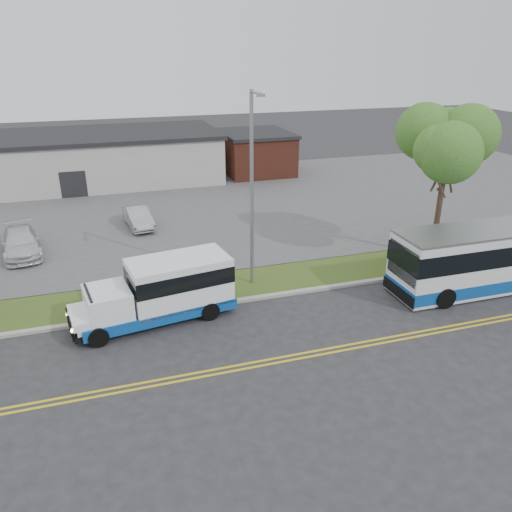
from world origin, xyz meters
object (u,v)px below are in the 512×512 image
object	(u,v)px
tree_east	(447,151)
streetlight_near	(252,186)
transit_bus	(502,256)
parked_car_a	(138,217)
shuttle_bus	(165,288)
parked_car_b	(21,243)

from	to	relation	value
tree_east	streetlight_near	xyz separation A→B (m)	(-11.00, -0.27, -0.97)
tree_east	transit_bus	bearing A→B (deg)	-76.98
transit_bus	parked_car_a	bearing A→B (deg)	139.71
shuttle_bus	streetlight_near	bearing A→B (deg)	14.64
parked_car_a	parked_car_b	bearing A→B (deg)	-165.72
transit_bus	parked_car_a	size ratio (longest dim) A/B	2.86
streetlight_near	parked_car_b	xyz separation A→B (m)	(-11.72, 7.75, -4.43)
shuttle_bus	tree_east	bearing A→B (deg)	-0.39
streetlight_near	parked_car_b	size ratio (longest dim) A/B	1.95
shuttle_bus	parked_car_a	bearing A→B (deg)	81.61
tree_east	transit_bus	size ratio (longest dim) A/B	0.72
streetlight_near	shuttle_bus	world-z (taller)	streetlight_near
shuttle_bus	parked_car_a	distance (m)	12.58
tree_east	shuttle_bus	size ratio (longest dim) A/B	1.13
streetlight_near	tree_east	bearing A→B (deg)	1.42
shuttle_bus	parked_car_b	size ratio (longest dim) A/B	1.51
parked_car_b	shuttle_bus	bearing A→B (deg)	-63.45
streetlight_near	transit_bus	bearing A→B (deg)	-17.76
tree_east	shuttle_bus	world-z (taller)	tree_east
parked_car_a	parked_car_b	xyz separation A→B (m)	(-6.94, -2.78, 0.04)
parked_car_b	streetlight_near	bearing A→B (deg)	-42.60
parked_car_a	parked_car_b	world-z (taller)	parked_car_b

